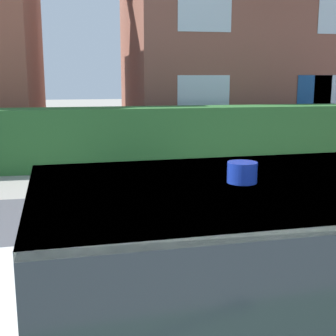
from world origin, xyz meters
name	(u,v)px	position (x,y,z in m)	size (l,w,h in m)	color
road_strip	(148,271)	(0.00, 4.71, 0.01)	(28.00, 6.75, 0.01)	#4C4C51
garden_hedge	(131,138)	(0.47, 10.54, 0.69)	(10.52, 0.89, 1.39)	#2D662D
police_car	(265,306)	(0.40, 2.39, 0.76)	(4.46, 2.01, 1.65)	black
house_right	(234,31)	(4.43, 15.23, 3.53)	(7.28, 7.03, 6.93)	brown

